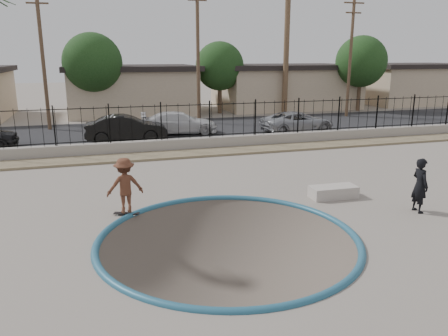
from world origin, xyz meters
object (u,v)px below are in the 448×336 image
videographer (420,185)px  car_d (298,122)px  car_c (179,123)px  skater (125,189)px  skateboard (127,213)px  car_b (127,128)px  concrete_ledge (333,192)px

videographer → car_d: (2.74, 14.09, -0.17)m
car_c → skater: bearing=167.6°
skateboard → car_b: car_b is taller
concrete_ledge → car_b: size_ratio=0.36×
skater → car_d: size_ratio=0.36×
car_b → car_d: car_b is taller
car_c → car_d: size_ratio=0.99×
videographer → concrete_ledge: size_ratio=1.07×
car_b → car_c: size_ratio=0.96×
videographer → car_d: 14.35m
car_b → car_c: bearing=-60.2°
videographer → concrete_ledge: bearing=42.9°
videographer → concrete_ledge: (-1.79, 2.00, -0.66)m
concrete_ledge → car_c: bearing=101.0°
car_b → skater: bearing=179.3°
skateboard → car_c: 14.08m
skater → car_b: size_ratio=0.38×
videographer → car_c: bearing=16.9°
videographer → concrete_ledge: 2.76m
skater → skateboard: skater is taller
videographer → car_c: 16.31m
skater → car_b: 11.84m
videographer → skateboard: bearing=76.3°
concrete_ledge → car_c: size_ratio=0.35×
car_b → car_c: 3.67m
skateboard → concrete_ledge: (6.94, -0.29, 0.14)m
skater → videographer: (8.73, -2.29, 0.01)m
concrete_ledge → videographer: bearing=-48.1°
car_b → car_c: car_b is taller
skateboard → car_b: bearing=106.5°
videographer → car_b: videographer is taller
skateboard → concrete_ledge: 6.95m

